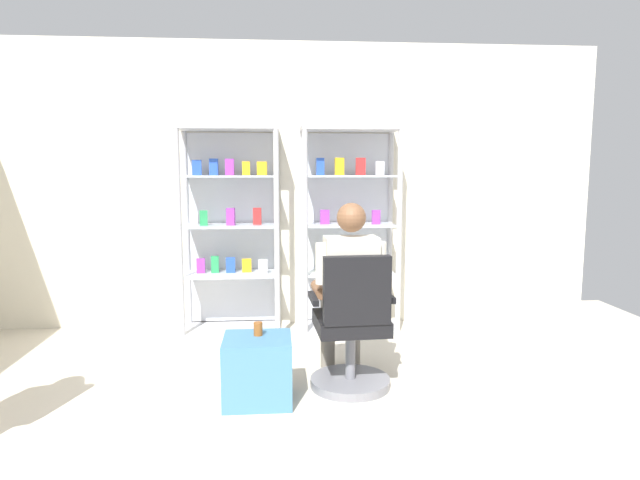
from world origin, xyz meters
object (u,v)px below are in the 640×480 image
Objects in this scene: seated_shopkeeper at (348,284)px; tea_glass at (258,329)px; storage_crate at (258,370)px; display_cabinet_right at (348,228)px; office_chair at (352,334)px; display_cabinet_left at (231,229)px.

seated_shopkeeper reaches higher than tea_glass.
storage_crate is 0.26m from tea_glass.
storage_crate is at bearing -154.29° from seated_shopkeeper.
office_chair is (-0.17, -1.49, -0.57)m from display_cabinet_right.
display_cabinet_left is 1.00× the size of display_cabinet_right.
display_cabinet_right is at bearing 83.51° from office_chair.
office_chair reaches higher than tea_glass.
seated_shopkeeper is 14.67× the size of tea_glass.
display_cabinet_right is at bearing 63.01° from tea_glass.
seated_shopkeeper is 2.93× the size of storage_crate.
display_cabinet_left is at bearing 124.78° from seated_shopkeeper.
display_cabinet_left and display_cabinet_right have the same top height.
display_cabinet_left is 1.68m from tea_glass.
display_cabinet_left is 1.98× the size of office_chair.
tea_glass reaches higher than storage_crate.
display_cabinet_right reaches higher than office_chair.
seated_shopkeeper is 0.86m from storage_crate.
display_cabinet_right is 1.98× the size of office_chair.
display_cabinet_right is 1.47× the size of seated_shopkeeper.
office_chair is 0.68m from storage_crate.
seated_shopkeeper reaches higher than office_chair.
office_chair is 0.74× the size of seated_shopkeeper.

